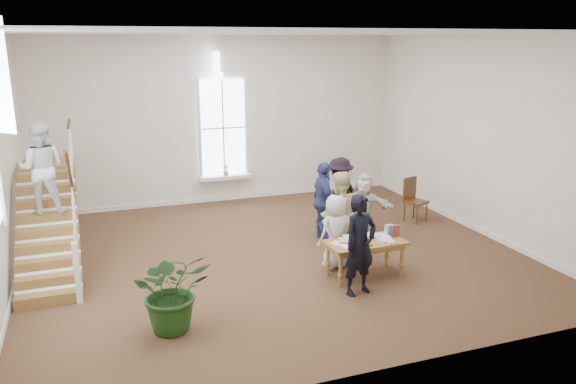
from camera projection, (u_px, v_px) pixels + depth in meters
name	position (u px, v px, depth m)	size (l,w,h in m)	color
ground	(275.00, 255.00, 11.77)	(10.00, 10.00, 0.00)	#4B341D
room_shell	(225.00, 187.00, 15.66)	(10.49, 10.00, 10.00)	silver
staircase	(45.00, 190.00, 10.61)	(1.10, 4.10, 2.92)	brown
library_table	(365.00, 245.00, 10.61)	(1.51, 0.78, 0.76)	brown
police_officer	(360.00, 245.00, 9.79)	(0.66, 0.44, 1.82)	black
elderly_woman	(335.00, 231.00, 11.00)	(0.72, 0.47, 1.48)	silver
person_yellow	(339.00, 215.00, 11.51)	(0.88, 0.68, 1.81)	#DBCC89
woman_cluster_a	(323.00, 201.00, 12.51)	(1.05, 0.44, 1.78)	navy
woman_cluster_b	(339.00, 194.00, 13.12)	(1.13, 0.65, 1.75)	black
woman_cluster_c	(363.00, 206.00, 12.66)	(1.39, 0.44, 1.50)	silver
floor_plant	(173.00, 290.00, 8.61)	(1.19, 1.03, 1.32)	#173611
side_chair	(413.00, 197.00, 13.88)	(0.61, 0.61, 1.09)	#3B2510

